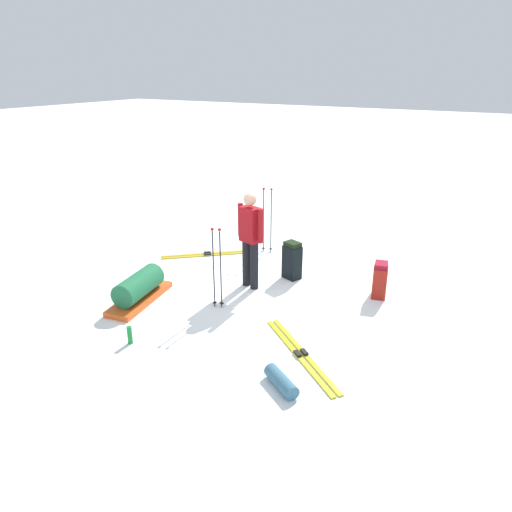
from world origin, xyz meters
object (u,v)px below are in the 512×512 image
Objects in this scene: ski_pair_far at (208,254)px; backpack_bright at (292,261)px; sleeping_mat_rolled at (281,381)px; backpack_large_dark at (380,280)px; ski_pair_near at (301,354)px; ski_poles_planted_far at (217,264)px; ski_poles_planted_near at (267,217)px; gear_sled at (139,289)px; thermos_bottle at (130,335)px; skier_standing at (250,235)px.

backpack_bright is (-2.01, 0.17, 0.33)m from ski_pair_far.
sleeping_mat_rolled is (-3.30, 3.12, 0.08)m from ski_pair_far.
backpack_large_dark reaches higher than ski_pair_far.
ski_pair_near is 1.20× the size of ski_poles_planted_far.
ski_poles_planted_near reaches higher than sleeping_mat_rolled.
gear_sled is at bearing -2.08° from ski_pair_near.
ski_poles_planted_far is 1.71m from thermos_bottle.
gear_sled reaches higher than ski_pair_far.
skier_standing reaches higher than ski_poles_planted_far.
gear_sled is 3.19m from sleeping_mat_rolled.
backpack_large_dark reaches higher than thermos_bottle.
backpack_bright is at bearing 175.20° from ski_pair_far.
backpack_large_dark is 0.88× the size of backpack_bright.
backpack_bright reaches higher than sleeping_mat_rolled.
backpack_bright is at bearing -130.28° from gear_sled.
backpack_large_dark is 4.11m from thermos_bottle.
backpack_bright is at bearing -124.27° from skier_standing.
ski_pair_far is 2.41m from ski_poles_planted_far.
skier_standing is 3.00m from sleeping_mat_rolled.
ski_poles_planted_near is 2.61m from ski_poles_planted_far.
ski_pair_near is at bearing 79.98° from backpack_large_dark.
ski_pair_far is at bearing -4.80° from backpack_bright.
ski_pair_far is 3.63m from backpack_large_dark.
thermos_bottle is (-0.05, 4.09, -0.62)m from ski_poles_planted_near.
ski_pair_near is at bearing -157.14° from thermos_bottle.
ski_poles_planted_near is 4.61m from sleeping_mat_rolled.
backpack_bright reaches higher than ski_pair_near.
skier_standing reaches higher than ski_pair_far.
ski_pair_near is 1.18× the size of ski_poles_planted_near.
skier_standing is at bearing -52.02° from sleeping_mat_rolled.
gear_sled is (1.77, 2.09, -0.12)m from backpack_bright.
backpack_large_dark reaches higher than sleeping_mat_rolled.
ski_poles_planted_far is at bearing 37.47° from backpack_large_dark.
ski_pair_near is 3.99m from ski_pair_far.
thermos_bottle is at bearing 4.31° from sleeping_mat_rolled.
skier_standing is 1.04m from backpack_bright.
ski_poles_planted_near is 5.25× the size of thermos_bottle.
ski_pair_far is at bearing -43.40° from sleeping_mat_rolled.
backpack_large_dark is at bearing -100.02° from ski_pair_near.
backpack_bright is 0.49× the size of gear_sled.
sleeping_mat_rolled is 2.12× the size of thermos_bottle.
ski_pair_far is 1.45m from ski_poles_planted_near.
ski_poles_planted_far is 2.38m from sleeping_mat_rolled.
ski_pair_near is 2.53m from backpack_bright.
thermos_bottle is (0.52, 2.43, -0.82)m from skier_standing.
skier_standing reaches higher than thermos_bottle.
skier_standing is 1.19× the size of gear_sled.
backpack_large_dark is 2.83m from ski_poles_planted_near.
skier_standing is at bearing -102.08° from thermos_bottle.
ski_poles_planted_near is at bearing -103.47° from gear_sled.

